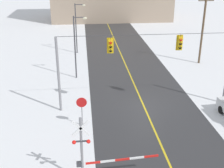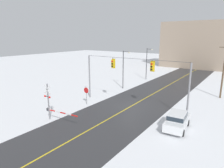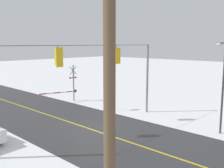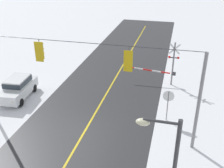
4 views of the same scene
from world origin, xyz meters
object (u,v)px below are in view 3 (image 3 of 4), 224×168
(stop_sign, at_px, (113,93))
(railroad_crossing, at_px, (70,84))
(utility_pole, at_px, (110,155))
(streetlamp_near, at_px, (222,79))

(stop_sign, xyz_separation_m, railroad_crossing, (0.40, -6.01, 0.26))
(utility_pole, bearing_deg, railroad_crossing, -125.30)
(streetlamp_near, bearing_deg, utility_pole, 13.29)
(streetlamp_near, xyz_separation_m, utility_pole, (14.55, 3.44, 0.19))
(stop_sign, distance_m, railroad_crossing, 6.03)
(stop_sign, relative_size, streetlamp_near, 0.36)
(stop_sign, bearing_deg, streetlamp_near, 91.98)
(railroad_crossing, xyz_separation_m, streetlamp_near, (-0.75, 16.05, 1.95))
(stop_sign, bearing_deg, railroad_crossing, -86.18)
(streetlamp_near, relative_size, utility_pole, 0.82)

